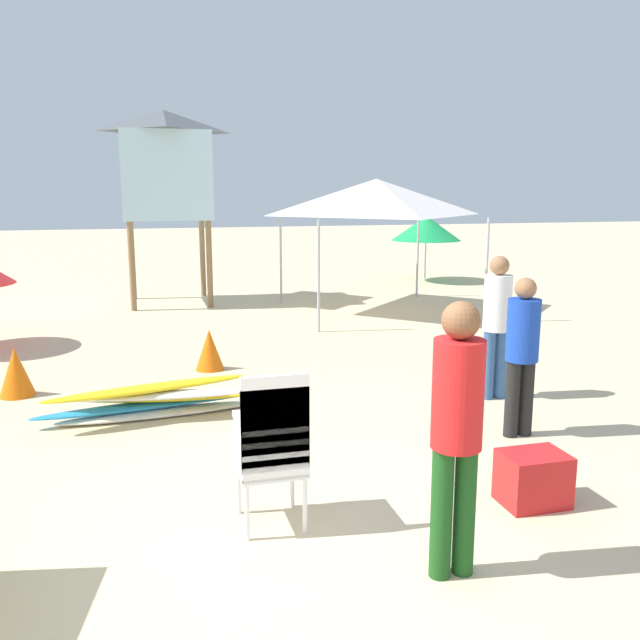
{
  "coord_description": "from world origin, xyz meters",
  "views": [
    {
      "loc": [
        -0.69,
        -3.91,
        2.45
      ],
      "look_at": [
        0.98,
        2.31,
        1.19
      ],
      "focal_mm": 37.79,
      "sensor_mm": 36.0,
      "label": 1
    }
  ],
  "objects_px": {
    "surfboard_pile": "(155,400)",
    "popup_canopy": "(376,197)",
    "traffic_cone_near": "(209,350)",
    "cooler_box": "(533,479)",
    "stacked_plastic_chairs": "(272,439)",
    "traffic_cone_far": "(16,372)",
    "lifeguard_near_center": "(457,421)",
    "lifeguard_near_left": "(522,347)",
    "beach_umbrella_left": "(426,228)",
    "lifeguard_tower": "(165,165)",
    "lifeguard_near_right": "(497,318)"
  },
  "relations": [
    {
      "from": "stacked_plastic_chairs",
      "to": "beach_umbrella_left",
      "type": "xyz_separation_m",
      "value": [
        6.52,
        12.15,
        0.73
      ]
    },
    {
      "from": "surfboard_pile",
      "to": "traffic_cone_far",
      "type": "relative_size",
      "value": 4.35
    },
    {
      "from": "surfboard_pile",
      "to": "traffic_cone_near",
      "type": "xyz_separation_m",
      "value": [
        0.78,
        1.84,
        0.09
      ]
    },
    {
      "from": "beach_umbrella_left",
      "to": "lifeguard_near_left",
      "type": "bearing_deg",
      "value": -109.08
    },
    {
      "from": "lifeguard_near_center",
      "to": "lifeguard_near_right",
      "type": "xyz_separation_m",
      "value": [
        2.14,
        3.29,
        -0.06
      ]
    },
    {
      "from": "lifeguard_near_left",
      "to": "beach_umbrella_left",
      "type": "relative_size",
      "value": 0.87
    },
    {
      "from": "lifeguard_near_left",
      "to": "beach_umbrella_left",
      "type": "height_order",
      "value": "beach_umbrella_left"
    },
    {
      "from": "lifeguard_near_center",
      "to": "traffic_cone_far",
      "type": "distance_m",
      "value": 5.95
    },
    {
      "from": "popup_canopy",
      "to": "traffic_cone_near",
      "type": "height_order",
      "value": "popup_canopy"
    },
    {
      "from": "lifeguard_near_right",
      "to": "beach_umbrella_left",
      "type": "height_order",
      "value": "beach_umbrella_left"
    },
    {
      "from": "lifeguard_near_center",
      "to": "lifeguard_tower",
      "type": "relative_size",
      "value": 0.44
    },
    {
      "from": "lifeguard_near_left",
      "to": "traffic_cone_near",
      "type": "bearing_deg",
      "value": 129.29
    },
    {
      "from": "lifeguard_near_right",
      "to": "lifeguard_near_left",
      "type": "bearing_deg",
      "value": -108.05
    },
    {
      "from": "popup_canopy",
      "to": "beach_umbrella_left",
      "type": "height_order",
      "value": "popup_canopy"
    },
    {
      "from": "surfboard_pile",
      "to": "beach_umbrella_left",
      "type": "relative_size",
      "value": 1.41
    },
    {
      "from": "stacked_plastic_chairs",
      "to": "cooler_box",
      "type": "xyz_separation_m",
      "value": [
        2.06,
        -0.13,
        -0.49
      ]
    },
    {
      "from": "lifeguard_near_left",
      "to": "lifeguard_near_right",
      "type": "distance_m",
      "value": 1.24
    },
    {
      "from": "lifeguard_near_center",
      "to": "beach_umbrella_left",
      "type": "distance_m",
      "value": 14.15
    },
    {
      "from": "stacked_plastic_chairs",
      "to": "traffic_cone_far",
      "type": "relative_size",
      "value": 2.01
    },
    {
      "from": "surfboard_pile",
      "to": "lifeguard_near_right",
      "type": "xyz_separation_m",
      "value": [
        3.91,
        -0.34,
        0.79
      ]
    },
    {
      "from": "popup_canopy",
      "to": "traffic_cone_near",
      "type": "relative_size",
      "value": 5.77
    },
    {
      "from": "traffic_cone_near",
      "to": "cooler_box",
      "type": "xyz_separation_m",
      "value": [
        2.05,
        -4.72,
        -0.07
      ]
    },
    {
      "from": "popup_canopy",
      "to": "lifeguard_tower",
      "type": "relative_size",
      "value": 0.8
    },
    {
      "from": "lifeguard_near_left",
      "to": "cooler_box",
      "type": "distance_m",
      "value": 1.69
    },
    {
      "from": "popup_canopy",
      "to": "lifeguard_near_center",
      "type": "bearing_deg",
      "value": -106.55
    },
    {
      "from": "popup_canopy",
      "to": "traffic_cone_near",
      "type": "xyz_separation_m",
      "value": [
        -3.68,
        -3.61,
        -2.01
      ]
    },
    {
      "from": "cooler_box",
      "to": "beach_umbrella_left",
      "type": "bearing_deg",
      "value": 70.01
    },
    {
      "from": "surfboard_pile",
      "to": "traffic_cone_near",
      "type": "height_order",
      "value": "traffic_cone_near"
    },
    {
      "from": "traffic_cone_far",
      "to": "cooler_box",
      "type": "bearing_deg",
      "value": -42.97
    },
    {
      "from": "lifeguard_near_center",
      "to": "traffic_cone_near",
      "type": "relative_size",
      "value": 3.19
    },
    {
      "from": "traffic_cone_near",
      "to": "stacked_plastic_chairs",
      "type": "bearing_deg",
      "value": -90.1
    },
    {
      "from": "traffic_cone_near",
      "to": "surfboard_pile",
      "type": "bearing_deg",
      "value": -113.08
    },
    {
      "from": "lifeguard_near_center",
      "to": "traffic_cone_near",
      "type": "distance_m",
      "value": 5.61
    },
    {
      "from": "lifeguard_tower",
      "to": "cooler_box",
      "type": "distance_m",
      "value": 11.1
    },
    {
      "from": "stacked_plastic_chairs",
      "to": "traffic_cone_far",
      "type": "xyz_separation_m",
      "value": [
        -2.36,
        3.98,
        -0.4
      ]
    },
    {
      "from": "lifeguard_near_left",
      "to": "cooler_box",
      "type": "relative_size",
      "value": 3.2
    },
    {
      "from": "lifeguard_near_right",
      "to": "lifeguard_near_center",
      "type": "bearing_deg",
      "value": -123.03
    },
    {
      "from": "lifeguard_near_center",
      "to": "lifeguard_tower",
      "type": "bearing_deg",
      "value": 96.28
    },
    {
      "from": "lifeguard_tower",
      "to": "cooler_box",
      "type": "xyz_separation_m",
      "value": [
        2.3,
        -10.51,
        -2.74
      ]
    },
    {
      "from": "popup_canopy",
      "to": "cooler_box",
      "type": "height_order",
      "value": "popup_canopy"
    },
    {
      "from": "lifeguard_near_left",
      "to": "beach_umbrella_left",
      "type": "bearing_deg",
      "value": 70.92
    },
    {
      "from": "lifeguard_near_left",
      "to": "lifeguard_near_center",
      "type": "xyz_separation_m",
      "value": [
        -1.76,
        -2.11,
        0.12
      ]
    },
    {
      "from": "surfboard_pile",
      "to": "popup_canopy",
      "type": "distance_m",
      "value": 7.35
    },
    {
      "from": "traffic_cone_near",
      "to": "traffic_cone_far",
      "type": "distance_m",
      "value": 2.44
    },
    {
      "from": "stacked_plastic_chairs",
      "to": "traffic_cone_near",
      "type": "distance_m",
      "value": 4.61
    },
    {
      "from": "lifeguard_near_left",
      "to": "lifeguard_tower",
      "type": "height_order",
      "value": "lifeguard_tower"
    },
    {
      "from": "lifeguard_near_left",
      "to": "beach_umbrella_left",
      "type": "distance_m",
      "value": 11.55
    },
    {
      "from": "popup_canopy",
      "to": "stacked_plastic_chairs",
      "type": "bearing_deg",
      "value": -114.24
    },
    {
      "from": "stacked_plastic_chairs",
      "to": "cooler_box",
      "type": "distance_m",
      "value": 2.12
    },
    {
      "from": "lifeguard_near_left",
      "to": "surfboard_pile",
      "type": "bearing_deg",
      "value": 156.74
    }
  ]
}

